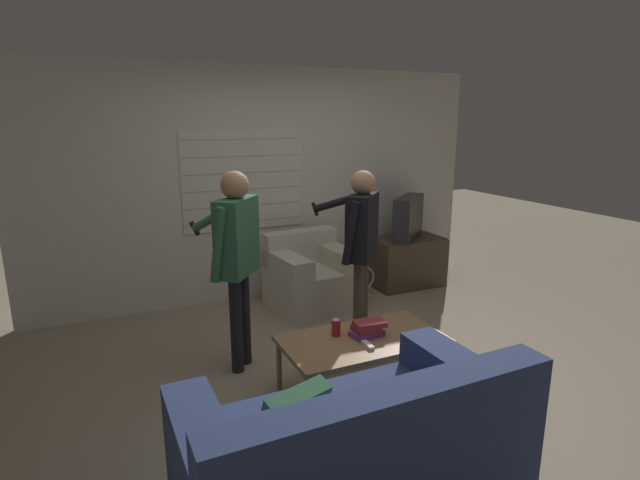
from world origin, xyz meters
TOP-DOWN VIEW (x-y plane):
  - ground_plane at (0.00, 0.00)m, footprint 16.00×16.00m
  - wall_back at (-0.01, 2.03)m, footprint 5.20×0.08m
  - couch_blue at (-0.68, -1.31)m, footprint 1.76×0.98m
  - armchair_beige at (0.27, 1.44)m, footprint 0.92×0.85m
  - coffee_table at (-0.08, -0.32)m, footprint 1.19×0.66m
  - tv_stand at (1.63, 1.62)m, footprint 0.86×0.52m
  - tv at (1.63, 1.62)m, footprint 0.65×0.61m
  - person_left_standing at (-0.80, 0.44)m, footprint 0.49×0.78m
  - person_right_standing at (0.36, 0.52)m, footprint 0.50×0.81m
  - book_stack at (-0.02, -0.29)m, footprint 0.27×0.19m
  - soda_can at (-0.23, -0.19)m, footprint 0.07×0.07m
  - spare_remote at (-0.11, -0.46)m, footprint 0.04×0.13m
  - floor_fan at (0.95, 1.48)m, footprint 0.29×0.20m

SIDE VIEW (x-z plane):
  - ground_plane at x=0.00m, z-range 0.00..0.00m
  - floor_fan at x=0.95m, z-range -0.02..0.35m
  - tv_stand at x=1.63m, z-range 0.00..0.59m
  - couch_blue at x=-0.68m, z-range -0.11..0.75m
  - armchair_beige at x=0.27m, z-range -0.07..0.74m
  - coffee_table at x=-0.08m, z-range 0.18..0.61m
  - spare_remote at x=-0.11m, z-range 0.43..0.46m
  - book_stack at x=-0.02m, z-range 0.43..0.55m
  - soda_can at x=-0.23m, z-range 0.43..0.56m
  - tv at x=1.63m, z-range 0.59..1.10m
  - person_right_standing at x=0.36m, z-range 0.21..1.78m
  - person_left_standing at x=-0.80m, z-range 0.22..1.84m
  - wall_back at x=-0.01m, z-range 0.00..2.55m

